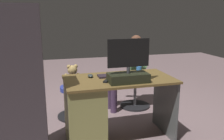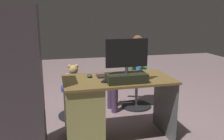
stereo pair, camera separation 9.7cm
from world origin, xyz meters
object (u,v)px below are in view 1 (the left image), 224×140
(monitor, at_px, (128,71))
(office_chair_teddy, at_px, (74,100))
(cup, at_px, (139,70))
(keyboard, at_px, (116,75))
(desk, at_px, (92,110))
(tv_remote, at_px, (107,80))
(visitor_chair, at_px, (135,91))
(teddy_bear, at_px, (73,77))
(computer_mouse, at_px, (90,76))
(person, at_px, (130,66))

(monitor, distance_m, office_chair_teddy, 1.24)
(cup, distance_m, office_chair_teddy, 1.11)
(monitor, height_order, keyboard, monitor)
(desk, distance_m, office_chair_teddy, 0.80)
(tv_remote, distance_m, office_chair_teddy, 1.04)
(office_chair_teddy, height_order, visitor_chair, same)
(cup, relative_size, teddy_bear, 0.29)
(keyboard, bearing_deg, desk, 17.70)
(desk, height_order, visitor_chair, desk)
(monitor, bearing_deg, computer_mouse, -40.41)
(desk, bearing_deg, computer_mouse, -94.21)
(keyboard, relative_size, computer_mouse, 4.38)
(keyboard, xyz_separation_m, office_chair_teddy, (0.43, -0.68, -0.50))
(cup, bearing_deg, keyboard, 7.77)
(visitor_chair, bearing_deg, keyboard, 55.30)
(desk, height_order, monitor, monitor)
(desk, xyz_separation_m, visitor_chair, (-0.87, -0.91, -0.15))
(monitor, xyz_separation_m, keyboard, (0.06, -0.27, -0.12))
(keyboard, bearing_deg, computer_mouse, -4.86)
(tv_remote, height_order, visitor_chair, tv_remote)
(monitor, bearing_deg, tv_remote, -23.39)
(keyboard, bearing_deg, office_chair_teddy, -57.91)
(monitor, relative_size, cup, 5.04)
(computer_mouse, distance_m, teddy_bear, 0.70)
(monitor, distance_m, tv_remote, 0.26)
(teddy_bear, height_order, person, person)
(desk, distance_m, cup, 0.74)
(tv_remote, relative_size, teddy_bear, 0.48)
(tv_remote, bearing_deg, visitor_chair, -93.00)
(office_chair_teddy, bearing_deg, desk, 98.94)
(visitor_chair, relative_size, person, 0.42)
(cup, height_order, person, person)
(visitor_chair, bearing_deg, desk, 46.38)
(desk, height_order, person, person)
(teddy_bear, bearing_deg, person, -173.13)
(computer_mouse, relative_size, teddy_bear, 0.31)
(keyboard, bearing_deg, person, -120.36)
(office_chair_teddy, bearing_deg, computer_mouse, 101.34)
(teddy_bear, height_order, visitor_chair, teddy_bear)
(office_chair_teddy, xyz_separation_m, person, (-0.90, -0.12, 0.42))
(computer_mouse, xyz_separation_m, tv_remote, (-0.14, 0.21, -0.01))
(cup, xyz_separation_m, person, (-0.16, -0.76, -0.12))
(monitor, relative_size, person, 0.40)
(monitor, height_order, visitor_chair, monitor)
(monitor, relative_size, visitor_chair, 0.96)
(keyboard, relative_size, tv_remote, 2.80)
(cup, height_order, tv_remote, cup)
(desk, relative_size, keyboard, 2.92)
(desk, distance_m, tv_remote, 0.40)
(teddy_bear, distance_m, visitor_chair, 1.06)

